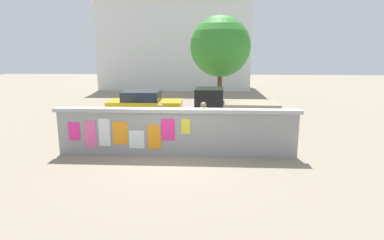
# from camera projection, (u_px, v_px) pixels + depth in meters

# --- Properties ---
(ground) EXTENTS (60.00, 60.00, 0.00)m
(ground) POSITION_uv_depth(u_px,v_px,m) (190.00, 111.00, 18.67)
(ground) COLOR gray
(poster_wall) EXTENTS (8.14, 0.42, 1.59)m
(poster_wall) POSITION_uv_depth(u_px,v_px,m) (176.00, 131.00, 10.69)
(poster_wall) COLOR gray
(poster_wall) RESTS_ON ground
(auto_rickshaw_truck) EXTENTS (3.66, 1.65, 1.85)m
(auto_rickshaw_truck) POSITION_uv_depth(u_px,v_px,m) (232.00, 110.00, 14.10)
(auto_rickshaw_truck) COLOR black
(auto_rickshaw_truck) RESTS_ON ground
(car_parked) EXTENTS (3.81, 1.73, 1.40)m
(car_parked) POSITION_uv_depth(u_px,v_px,m) (144.00, 104.00, 16.87)
(car_parked) COLOR black
(car_parked) RESTS_ON ground
(motorcycle) EXTENTS (1.89, 0.58, 0.87)m
(motorcycle) POSITION_uv_depth(u_px,v_px,m) (106.00, 131.00, 12.24)
(motorcycle) COLOR black
(motorcycle) RESTS_ON ground
(bicycle_near) EXTENTS (1.71, 0.44, 0.95)m
(bicycle_near) POSITION_uv_depth(u_px,v_px,m) (166.00, 127.00, 13.31)
(bicycle_near) COLOR black
(bicycle_near) RESTS_ON ground
(person_walking) EXTENTS (0.43, 0.43, 1.62)m
(person_walking) POSITION_uv_depth(u_px,v_px,m) (160.00, 121.00, 11.51)
(person_walking) COLOR #338CBF
(person_walking) RESTS_ON ground
(person_bystander) EXTENTS (0.39, 0.39, 1.62)m
(person_bystander) POSITION_uv_depth(u_px,v_px,m) (203.00, 119.00, 11.86)
(person_bystander) COLOR #BF6626
(person_bystander) RESTS_ON ground
(tree_roadside) EXTENTS (3.68, 3.68, 5.55)m
(tree_roadside) POSITION_uv_depth(u_px,v_px,m) (220.00, 47.00, 19.52)
(tree_roadside) COLOR brown
(tree_roadside) RESTS_ON ground
(building_background) EXTENTS (13.70, 7.06, 7.97)m
(building_background) POSITION_uv_depth(u_px,v_px,m) (176.00, 45.00, 30.67)
(building_background) COLOR silver
(building_background) RESTS_ON ground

